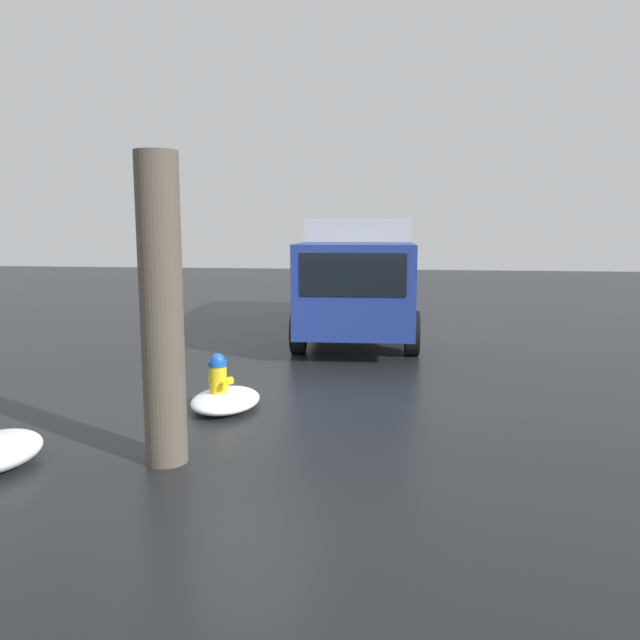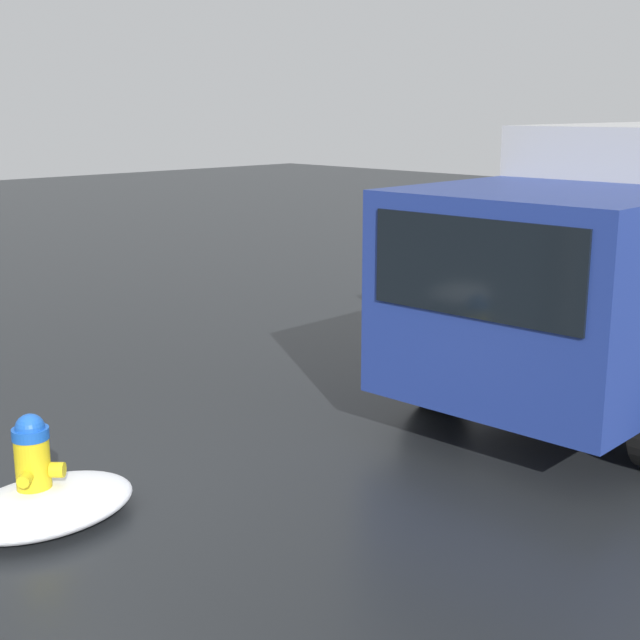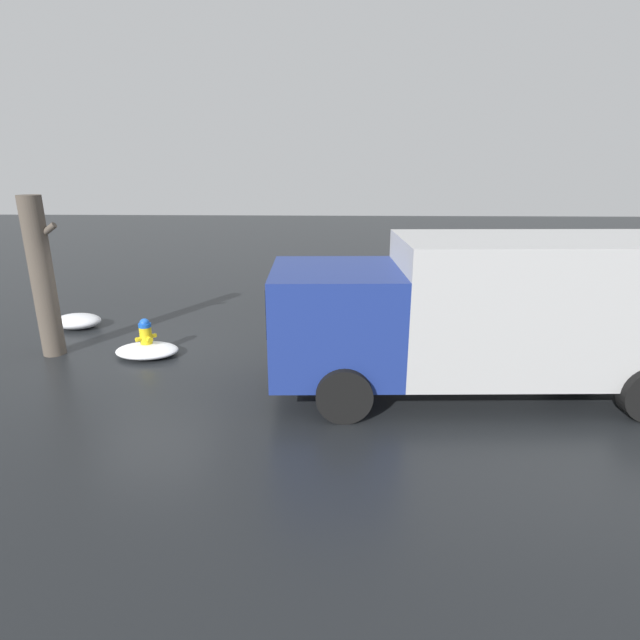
{
  "view_description": "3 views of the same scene",
  "coord_description": "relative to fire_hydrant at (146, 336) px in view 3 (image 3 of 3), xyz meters",
  "views": [
    {
      "loc": [
        -8.31,
        -2.57,
        2.56
      ],
      "look_at": [
        2.62,
        -1.1,
        0.92
      ],
      "focal_mm": 35.0,
      "sensor_mm": 36.0,
      "label": 1
    },
    {
      "loc": [
        -2.7,
        -5.73,
        2.93
      ],
      "look_at": [
        2.79,
        -0.11,
        1.05
      ],
      "focal_mm": 50.0,
      "sensor_mm": 36.0,
      "label": 2
    },
    {
      "loc": [
        4.04,
        -9.9,
        3.93
      ],
      "look_at": [
        3.72,
        -0.13,
        0.86
      ],
      "focal_mm": 28.0,
      "sensor_mm": 36.0,
      "label": 3
    }
  ],
  "objects": [
    {
      "name": "ground_plane",
      "position": [
        -0.0,
        0.0,
        -0.42
      ],
      "size": [
        60.0,
        60.0,
        0.0
      ],
      "primitive_type": "plane",
      "color": "black"
    },
    {
      "name": "fire_hydrant",
      "position": [
        0.0,
        0.0,
        0.0
      ],
      "size": [
        0.39,
        0.39,
        0.81
      ],
      "rotation": [
        0.0,
        0.0,
        5.49
      ],
      "color": "yellow",
      "rests_on": "ground_plane"
    },
    {
      "name": "tree_trunk",
      "position": [
        -2.02,
        -0.02,
        1.27
      ],
      "size": [
        0.7,
        0.46,
        3.34
      ],
      "color": "brown",
      "rests_on": "ground_plane"
    },
    {
      "name": "delivery_truck",
      "position": [
        6.76,
        -1.5,
        1.1
      ],
      "size": [
        7.41,
        2.82,
        2.75
      ],
      "rotation": [
        0.0,
        0.0,
        1.61
      ],
      "color": "navy",
      "rests_on": "ground_plane"
    },
    {
      "name": "snow_pile_by_hydrant",
      "position": [
        0.03,
        -0.09,
        -0.29
      ],
      "size": [
        1.32,
        0.94,
        0.25
      ],
      "color": "white",
      "rests_on": "ground_plane"
    },
    {
      "name": "snow_pile_curbside",
      "position": [
        -2.41,
        1.75,
        -0.24
      ],
      "size": [
        1.15,
        0.87,
        0.35
      ],
      "color": "white",
      "rests_on": "ground_plane"
    }
  ]
}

